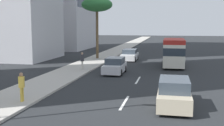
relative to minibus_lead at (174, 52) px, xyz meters
name	(u,v)px	position (x,y,z in m)	size (l,w,h in m)	color
ground_plane	(149,63)	(2.90, 3.07, -1.73)	(198.00, 198.00, 0.00)	#26282B
sidewalk_right	(95,61)	(2.90, 10.18, -1.66)	(162.00, 3.73, 0.15)	#B2ADA3
lane_stripe_mid	(124,103)	(-16.16, 3.07, -1.73)	(3.20, 0.16, 0.01)	silver
lane_stripe_far	(138,80)	(-8.93, 3.07, -1.73)	(3.20, 0.16, 0.01)	silver
minibus_lead	(174,52)	(0.00, 0.00, 0.00)	(6.37, 2.43, 3.17)	silver
car_second	(174,93)	(-16.30, 0.13, -0.95)	(4.79, 1.90, 1.67)	beige
car_third	(130,55)	(4.53, 5.73, -1.00)	(4.46, 1.97, 1.54)	white
car_fourth	(115,66)	(-5.95, 5.70, -0.99)	(4.07, 1.86, 1.57)	silver
pedestrian_mid_block	(82,60)	(-5.03, 9.35, -0.59)	(0.36, 0.39, 1.78)	beige
pedestrian_by_tree	(22,85)	(-17.65, 9.08, -0.61)	(0.30, 0.36, 1.76)	gold
palm_tree	(97,5)	(4.99, 10.38, 5.70)	(4.26, 4.26, 8.35)	brown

